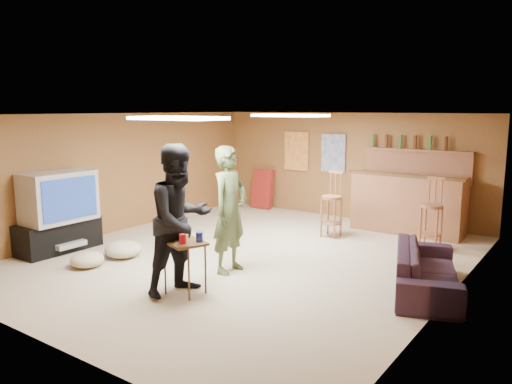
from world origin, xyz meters
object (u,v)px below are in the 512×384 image
Objects in this scene: person_olive at (230,210)px; person_black at (180,220)px; tv_body at (59,197)px; tray_table at (185,268)px; bar_counter at (408,204)px; sofa at (427,269)px.

person_black reaches higher than person_olive.
tray_table is (2.92, -0.21, -0.56)m from tv_body.
bar_counter is 1.12× the size of person_olive.
tv_body is 6.09m from bar_counter.
sofa is (1.20, -2.82, -0.27)m from bar_counter.
sofa is at bearing 16.97° from tv_body.
tv_body reaches higher than tray_table.
tv_body is at bearing 175.81° from tray_table.
person_olive is 2.64× the size of tray_table.
person_olive is 1.16m from tray_table.
tray_table is at bearing -104.74° from bar_counter.
person_black reaches higher than tray_table.
tray_table is at bearing -88.64° from person_black.
person_black is 0.60m from tray_table.
person_black is (2.85, -0.20, 0.04)m from tv_body.
person_black reaches higher than tv_body.
sofa is at bearing -66.93° from bar_counter.
bar_counter is at bearing -5.97° from person_black.
person_olive reaches higher than tv_body.
tv_body is 1.63× the size of tray_table.
person_black reaches higher than bar_counter.
person_olive is 2.72m from sofa.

